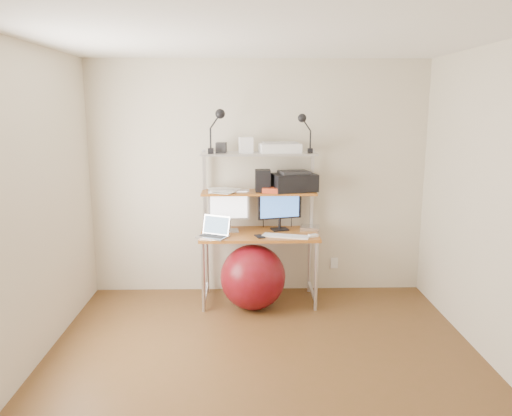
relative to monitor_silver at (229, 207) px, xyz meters
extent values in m
plane|color=brown|center=(0.31, -1.53, -0.99)|extent=(3.60, 3.60, 0.00)
plane|color=white|center=(0.31, -1.53, 1.51)|extent=(3.60, 3.60, 0.00)
plane|color=beige|center=(0.31, 0.27, 0.26)|extent=(3.60, 0.00, 3.60)
plane|color=beige|center=(0.31, -3.33, 0.26)|extent=(3.60, 0.00, 3.60)
plane|color=beige|center=(-1.49, -1.53, 0.26)|extent=(0.00, 3.60, 3.60)
plane|color=beige|center=(2.11, -1.53, 0.26)|extent=(0.00, 3.60, 3.60)
cube|color=#AF6522|center=(0.31, -0.09, -0.27)|extent=(1.20, 0.60, 0.03)
cylinder|color=silver|center=(-0.25, -0.35, -0.64)|extent=(0.04, 0.04, 0.71)
cylinder|color=silver|center=(-0.25, 0.17, -0.64)|extent=(0.04, 0.04, 0.71)
cylinder|color=silver|center=(0.87, -0.35, -0.64)|extent=(0.04, 0.04, 0.71)
cylinder|color=silver|center=(0.87, 0.17, -0.64)|extent=(0.04, 0.04, 0.71)
cube|color=silver|center=(-0.26, 0.17, 0.16)|extent=(0.03, 0.04, 0.84)
cube|color=silver|center=(0.88, 0.17, 0.16)|extent=(0.03, 0.04, 0.84)
cube|color=#AF6522|center=(0.31, 0.04, 0.15)|extent=(1.18, 0.34, 0.02)
cube|color=silver|center=(0.31, 0.04, 0.55)|extent=(1.18, 0.34, 0.02)
cube|color=white|center=(1.16, 0.26, -0.69)|extent=(0.08, 0.01, 0.12)
cube|color=#AFAFB4|center=(0.00, -0.02, -0.24)|extent=(0.20, 0.16, 0.01)
cylinder|color=#AFAFB4|center=(0.00, 0.00, -0.18)|extent=(0.03, 0.03, 0.11)
cube|color=#AFAFB4|center=(0.00, 0.00, 0.03)|extent=(0.42, 0.07, 0.32)
plane|color=white|center=(0.00, -0.02, 0.03)|extent=(0.38, 0.03, 0.38)
cube|color=black|center=(0.53, 0.03, -0.24)|extent=(0.20, 0.17, 0.01)
cylinder|color=black|center=(0.53, 0.05, -0.18)|extent=(0.03, 0.03, 0.10)
cube|color=black|center=(0.53, 0.05, 0.01)|extent=(0.46, 0.14, 0.28)
plane|color=#3F78D8|center=(0.53, 0.03, 0.01)|extent=(0.41, 0.11, 0.42)
cube|color=silver|center=(-0.16, -0.25, -0.24)|extent=(0.35, 0.31, 0.01)
cube|color=#2B2B2D|center=(-0.16, -0.25, -0.23)|extent=(0.28, 0.22, 0.00)
cube|color=silver|center=(-0.11, -0.16, -0.14)|extent=(0.29, 0.18, 0.19)
plane|color=#698CAF|center=(-0.11, -0.16, -0.14)|extent=(0.27, 0.18, 0.26)
cube|color=white|center=(0.57, -0.25, -0.24)|extent=(0.48, 0.26, 0.01)
cube|color=white|center=(0.84, -0.26, -0.24)|extent=(0.10, 0.08, 0.02)
cube|color=silver|center=(0.85, 0.04, -0.23)|extent=(0.23, 0.23, 0.04)
cube|color=black|center=(0.31, -0.25, -0.25)|extent=(0.11, 0.15, 0.01)
cube|color=black|center=(0.67, 0.05, 0.25)|extent=(0.50, 0.40, 0.18)
cube|color=#2B2B2D|center=(0.67, 0.05, 0.36)|extent=(0.35, 0.29, 0.03)
cube|color=black|center=(0.35, 0.03, 0.27)|extent=(0.16, 0.16, 0.23)
cube|color=#C94120|center=(0.44, -0.05, 0.19)|extent=(0.21, 0.16, 0.05)
cube|color=white|center=(0.52, 0.06, 0.61)|extent=(0.44, 0.32, 0.09)
cube|color=#AFAFB4|center=(0.52, 0.06, 0.66)|extent=(0.37, 0.25, 0.02)
cube|color=white|center=(0.18, 0.05, 0.64)|extent=(0.15, 0.13, 0.16)
cube|color=#2B2B2D|center=(-0.07, 0.08, 0.61)|extent=(0.11, 0.11, 0.10)
cube|color=black|center=(-0.17, -0.05, 0.59)|extent=(0.05, 0.07, 0.05)
cylinder|color=black|center=(-0.17, -0.05, 0.71)|extent=(0.02, 0.02, 0.20)
sphere|color=black|center=(-0.07, -0.06, 0.95)|extent=(0.10, 0.10, 0.10)
cube|color=black|center=(0.83, -0.01, 0.58)|extent=(0.05, 0.06, 0.05)
cylinder|color=black|center=(0.83, -0.01, 0.70)|extent=(0.02, 0.02, 0.17)
sphere|color=black|center=(0.74, -0.02, 0.91)|extent=(0.09, 0.09, 0.09)
sphere|color=maroon|center=(0.24, -0.27, -0.66)|extent=(0.66, 0.66, 0.66)
cube|color=white|center=(-0.11, 0.06, 0.16)|extent=(0.23, 0.29, 0.00)
cube|color=white|center=(-0.03, -0.01, 0.17)|extent=(0.32, 0.35, 0.00)
cube|color=white|center=(-0.07, 0.08, 0.17)|extent=(0.22, 0.29, 0.00)
cube|color=white|center=(-0.01, 0.02, 0.18)|extent=(0.29, 0.33, 0.00)
cube|color=white|center=(-0.10, 0.04, 0.18)|extent=(0.27, 0.32, 0.00)
camera|label=1|loc=(0.16, -5.05, 1.03)|focal=35.00mm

